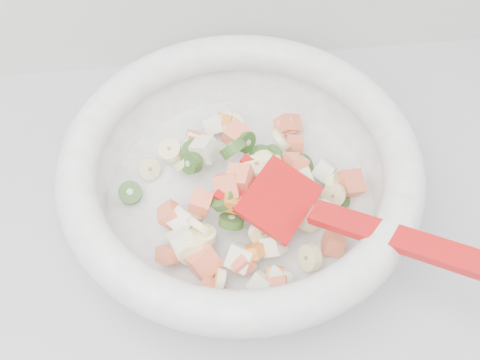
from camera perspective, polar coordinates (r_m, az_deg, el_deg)
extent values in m
cylinder|color=white|center=(0.62, 0.00, -2.08)|extent=(0.28, 0.28, 0.02)
torus|color=white|center=(0.57, 0.00, 1.68)|extent=(0.35, 0.35, 0.04)
cylinder|color=beige|center=(0.60, 8.88, -1.40)|extent=(0.03, 0.03, 0.03)
cylinder|color=beige|center=(0.56, 2.06, -4.92)|extent=(0.03, 0.02, 0.03)
cylinder|color=beige|center=(0.58, 1.57, 1.28)|extent=(0.04, 0.04, 0.01)
cylinder|color=beige|center=(0.63, 3.92, 3.85)|extent=(0.03, 0.03, 0.03)
cylinder|color=beige|center=(0.56, -3.83, -4.44)|extent=(0.03, 0.03, 0.03)
cylinder|color=beige|center=(0.59, 2.86, 1.77)|extent=(0.03, 0.02, 0.03)
cylinder|color=beige|center=(0.60, 2.27, 1.44)|extent=(0.02, 0.04, 0.04)
cylinder|color=beige|center=(0.58, 6.66, -3.62)|extent=(0.03, 0.03, 0.03)
cylinder|color=beige|center=(0.63, -6.66, 2.80)|extent=(0.03, 0.03, 0.02)
cylinder|color=beige|center=(0.55, -2.03, -9.58)|extent=(0.02, 0.03, 0.03)
cylinder|color=beige|center=(0.56, 6.63, -7.34)|extent=(0.03, 0.03, 0.03)
cylinder|color=beige|center=(0.61, 8.91, -0.57)|extent=(0.03, 0.03, 0.03)
cylinder|color=beige|center=(0.57, 3.05, -1.12)|extent=(0.03, 0.03, 0.03)
cylinder|color=beige|center=(0.60, 2.18, 1.70)|extent=(0.03, 0.02, 0.03)
cylinder|color=beige|center=(0.66, -0.66, 5.30)|extent=(0.03, 0.03, 0.02)
cylinder|color=beige|center=(0.63, -8.65, 1.05)|extent=(0.02, 0.03, 0.03)
cylinder|color=beige|center=(0.59, 3.42, -0.53)|extent=(0.03, 0.03, 0.02)
cylinder|color=beige|center=(0.62, -5.27, 1.90)|extent=(0.03, 0.04, 0.03)
cylinder|color=beige|center=(0.56, -3.55, -5.24)|extent=(0.03, 0.03, 0.02)
cylinder|color=beige|center=(0.59, 7.78, -2.89)|extent=(0.03, 0.02, 0.03)
cylinder|color=beige|center=(0.56, -4.53, -6.94)|extent=(0.03, 0.01, 0.03)
cylinder|color=beige|center=(0.59, 2.73, 0.73)|extent=(0.04, 0.03, 0.04)
cube|color=#FA814E|center=(0.58, 8.84, -5.95)|extent=(0.02, 0.03, 0.03)
cube|color=#FA814E|center=(0.62, 10.23, -0.42)|extent=(0.03, 0.04, 0.04)
cube|color=#FA814E|center=(0.66, 4.57, 5.22)|extent=(0.03, 0.03, 0.03)
cube|color=#FA814E|center=(0.62, -0.40, 4.28)|extent=(0.03, 0.03, 0.03)
cube|color=#FA814E|center=(0.55, -2.87, -10.32)|extent=(0.03, 0.03, 0.03)
cube|color=#FA814E|center=(0.60, 5.11, 1.43)|extent=(0.03, 0.03, 0.03)
cube|color=#FA814E|center=(0.57, -1.11, -0.49)|extent=(0.03, 0.03, 0.04)
cube|color=#FA814E|center=(0.63, -4.41, 3.77)|extent=(0.02, 0.02, 0.02)
cube|color=#FA814E|center=(0.66, 4.45, 5.08)|extent=(0.03, 0.03, 0.03)
cube|color=#FA814E|center=(0.55, 0.20, -7.74)|extent=(0.03, 0.02, 0.03)
cube|color=#FA814E|center=(0.56, -3.54, -7.66)|extent=(0.04, 0.04, 0.04)
cube|color=#FA814E|center=(0.57, 0.01, 0.18)|extent=(0.03, 0.03, 0.03)
cube|color=#FA814E|center=(0.64, 5.24, 3.37)|extent=(0.02, 0.02, 0.02)
cube|color=#FA814E|center=(0.55, 3.55, -9.89)|extent=(0.02, 0.03, 0.03)
cube|color=#FA814E|center=(0.58, -6.53, -3.32)|extent=(0.03, 0.02, 0.03)
cube|color=#FA814E|center=(0.56, -6.79, -7.02)|extent=(0.03, 0.03, 0.03)
cube|color=#FA814E|center=(0.57, -3.75, -2.15)|extent=(0.03, 0.03, 0.02)
cylinder|color=#4F9B33|center=(0.61, 3.03, 2.21)|extent=(0.03, 0.03, 0.02)
cylinder|color=#4F9B33|center=(0.61, -4.63, 1.63)|extent=(0.03, 0.03, 0.03)
cylinder|color=#4F9B33|center=(0.61, 5.86, 1.26)|extent=(0.03, 0.03, 0.03)
cylinder|color=#4F9B33|center=(0.61, 9.42, -1.57)|extent=(0.03, 0.03, 0.03)
cylinder|color=#4F9B33|center=(0.62, -4.41, 2.59)|extent=(0.03, 0.03, 0.02)
cylinder|color=#4F9B33|center=(0.62, 0.43, 3.69)|extent=(0.03, 0.03, 0.03)
cylinder|color=#4F9B33|center=(0.61, 2.04, 2.15)|extent=(0.03, 0.03, 0.04)
cylinder|color=#4F9B33|center=(0.61, -10.35, -1.19)|extent=(0.03, 0.03, 0.02)
cylinder|color=#4F9B33|center=(0.57, -0.82, -3.95)|extent=(0.03, 0.03, 0.02)
cylinder|color=#4F9B33|center=(0.60, -0.65, 3.00)|extent=(0.04, 0.03, 0.04)
cylinder|color=#4F9B33|center=(0.57, -1.68, -1.77)|extent=(0.03, 0.03, 0.02)
cube|color=white|center=(0.56, -5.54, -5.88)|extent=(0.03, 0.03, 0.03)
cube|color=white|center=(0.62, 8.03, 0.92)|extent=(0.03, 0.03, 0.03)
cube|color=white|center=(0.63, -4.29, 3.49)|extent=(0.03, 0.03, 0.03)
cube|color=white|center=(0.59, 5.46, -0.20)|extent=(0.04, 0.04, 0.03)
cube|color=white|center=(0.61, 5.48, 0.46)|extent=(0.03, 0.03, 0.03)
cube|color=white|center=(0.66, -2.54, 5.20)|extent=(0.02, 0.03, 0.03)
cube|color=white|center=(0.56, 3.42, -9.61)|extent=(0.03, 0.03, 0.03)
cube|color=white|center=(0.66, -1.65, 5.85)|extent=(0.03, 0.03, 0.03)
cube|color=white|center=(0.55, 1.92, -9.83)|extent=(0.03, 0.03, 0.02)
cube|color=white|center=(0.61, -3.38, 2.88)|extent=(0.03, 0.03, 0.03)
cube|color=white|center=(0.59, 6.14, -1.60)|extent=(0.03, 0.02, 0.03)
cube|color=white|center=(0.58, -5.23, -3.87)|extent=(0.04, 0.04, 0.03)
cube|color=white|center=(0.56, 3.22, -6.15)|extent=(0.03, 0.03, 0.03)
cube|color=white|center=(0.56, 0.22, -7.43)|extent=(0.04, 0.04, 0.03)
cube|color=orange|center=(0.56, -0.64, -2.10)|extent=(0.03, 0.02, 0.02)
cube|color=orange|center=(0.56, 1.32, -6.78)|extent=(0.03, 0.03, 0.03)
cube|color=orange|center=(0.56, 3.31, -9.30)|extent=(0.02, 0.03, 0.02)
cube|color=orange|center=(0.66, -1.23, 5.93)|extent=(0.03, 0.03, 0.02)
cube|color=#B30F10|center=(0.56, 3.72, -1.87)|extent=(0.09, 0.09, 0.03)
cube|color=#B30F10|center=(0.58, 1.40, 1.27)|extent=(0.03, 0.03, 0.01)
cube|color=#B30F10|center=(0.58, 0.60, 0.21)|extent=(0.03, 0.03, 0.01)
cube|color=#B30F10|center=(0.57, -0.22, -0.88)|extent=(0.03, 0.03, 0.01)
cube|color=#B30F10|center=(0.56, -1.07, -2.01)|extent=(0.03, 0.03, 0.01)
cube|color=#B30F10|center=(0.51, 17.48, -6.22)|extent=(0.18, 0.15, 0.06)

